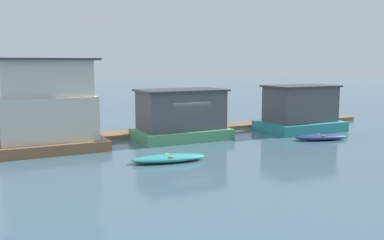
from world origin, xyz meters
name	(u,v)px	position (x,y,z in m)	size (l,w,h in m)	color
ground_plane	(185,140)	(0.00, 0.00, 0.00)	(200.00, 200.00, 0.00)	#426070
dock_walkway	(167,131)	(0.00, 2.90, 0.15)	(33.80, 2.10, 0.30)	brown
houseboat_brown	(49,111)	(-8.24, 0.21, 2.27)	(6.06, 3.32, 5.15)	brown
houseboat_green	(181,116)	(-0.10, 0.36, 1.51)	(5.91, 3.58, 3.22)	#4C9360
houseboat_teal	(300,110)	(9.09, -0.33, 1.50)	(5.74, 3.86, 3.29)	teal
dinghy_teal	(169,158)	(-3.39, -5.17, 0.19)	(3.90, 1.73, 0.37)	teal
dinghy_navy	(321,137)	(7.73, -3.97, 0.19)	(3.65, 1.99, 0.38)	navy
mooring_post_near_left	(269,117)	(7.81, 1.61, 0.86)	(0.29, 0.29, 1.73)	#846B4C
mooring_post_near_right	(93,130)	(-5.52, 1.61, 0.81)	(0.25, 0.25, 1.61)	brown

